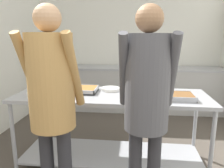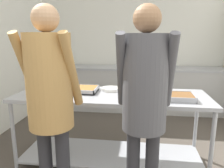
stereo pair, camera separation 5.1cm
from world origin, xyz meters
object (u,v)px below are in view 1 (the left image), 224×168
water_bottle (57,60)px  guest_serving_right (147,94)px  broccoli_bowl (37,94)px  guest_serving_left (52,93)px  serving_tray_roast (176,96)px  serving_tray_vegetables (78,90)px  plate_stack (110,89)px  sauce_pan (138,92)px

water_bottle → guest_serving_right: bearing=-57.8°
broccoli_bowl → guest_serving_left: (0.42, -0.60, 0.18)m
serving_tray_roast → guest_serving_left: bearing=-146.9°
broccoli_bowl → guest_serving_left: bearing=-55.2°
guest_serving_right → guest_serving_left: bearing=-175.8°
water_bottle → serving_tray_roast: bearing=-45.2°
guest_serving_right → water_bottle: size_ratio=6.18×
guest_serving_left → serving_tray_vegetables: bearing=92.6°
broccoli_bowl → water_bottle: (-0.58, 2.22, 0.12)m
guest_serving_right → serving_tray_vegetables: bearing=133.1°
plate_stack → guest_serving_left: bearing=-109.2°
serving_tray_vegetables → plate_stack: size_ratio=2.02×
serving_tray_vegetables → guest_serving_right: bearing=-46.9°
serving_tray_roast → guest_serving_left: guest_serving_left is taller
serving_tray_vegetables → plate_stack: serving_tray_vegetables is taller
guest_serving_right → water_bottle: 3.27m
sauce_pan → serving_tray_roast: bearing=-12.2°
serving_tray_vegetables → sauce_pan: 0.74m
guest_serving_left → water_bottle: size_ratio=6.20×
serving_tray_roast → guest_serving_right: bearing=-118.0°
sauce_pan → guest_serving_right: 0.77m
serving_tray_vegetables → guest_serving_left: 0.92m
serving_tray_roast → guest_serving_right: 0.77m
plate_stack → guest_serving_left: guest_serving_left is taller
broccoli_bowl → plate_stack: broccoli_bowl is taller
plate_stack → guest_serving_right: (0.40, -0.94, 0.20)m
broccoli_bowl → serving_tray_roast: (1.52, 0.11, -0.01)m
serving_tray_roast → sauce_pan: bearing=167.8°
serving_tray_vegetables → water_bottle: 2.15m
sauce_pan → guest_serving_right: bearing=-85.8°
serving_tray_roast → water_bottle: (-2.09, 2.11, 0.14)m
sauce_pan → guest_serving_right: size_ratio=0.21×
serving_tray_roast → guest_serving_left: (-1.10, -0.72, 0.19)m
broccoli_bowl → plate_stack: 0.86m
plate_stack → sauce_pan: bearing=-29.4°
water_bottle → serving_tray_vegetables: bearing=-63.6°
serving_tray_vegetables → guest_serving_left: bearing=-87.4°
plate_stack → sauce_pan: 0.40m
plate_stack → serving_tray_roast: size_ratio=0.64×
guest_serving_left → water_bottle: 2.99m
guest_serving_right → broccoli_bowl: bearing=154.9°
sauce_pan → water_bottle: size_ratio=1.32×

